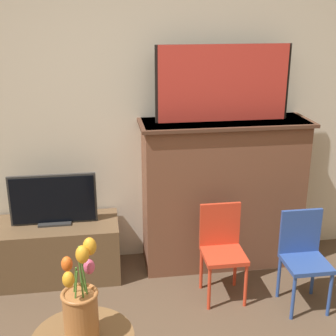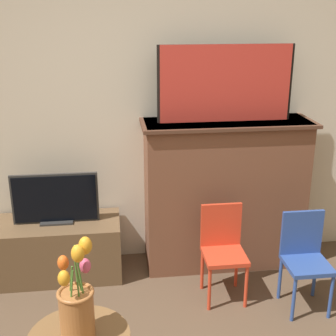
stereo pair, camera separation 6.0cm
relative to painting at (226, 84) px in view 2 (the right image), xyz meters
name	(u,v)px [view 2 (the right image)]	position (x,y,z in m)	size (l,w,h in m)	color
wall_back	(157,94)	(-0.48, 0.22, -0.10)	(8.00, 0.06, 2.70)	beige
fireplace_mantel	(224,193)	(0.02, -0.01, -0.85)	(1.29, 0.43, 1.18)	brown
painting	(226,84)	(0.00, 0.00, 0.00)	(1.00, 0.03, 0.55)	black
tv_stand	(59,249)	(-1.27, -0.05, -1.23)	(0.93, 0.44, 0.44)	brown
tv_monitor	(55,199)	(-1.27, -0.04, -0.82)	(0.63, 0.12, 0.38)	#2D2D2D
chair_red	(223,246)	(-0.09, -0.46, -1.07)	(0.29, 0.29, 0.67)	red
chair_blue	(305,255)	(0.44, -0.64, -1.07)	(0.29, 0.29, 0.67)	#2D4C99
vase_tulips	(77,305)	(-1.02, -1.48, -0.75)	(0.17, 0.17, 0.52)	#AD6B38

